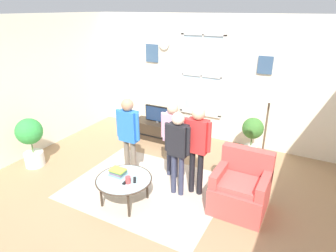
{
  "coord_description": "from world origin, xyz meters",
  "views": [
    {
      "loc": [
        2.05,
        -3.16,
        2.79
      ],
      "look_at": [
        0.03,
        0.61,
        1.03
      ],
      "focal_mm": 30.99,
      "sensor_mm": 36.0,
      "label": 1
    }
  ],
  "objects_px": {
    "cup": "(128,180)",
    "remote_near_books": "(126,182)",
    "coffee_table": "(124,180)",
    "floor_lamp": "(269,104)",
    "armchair": "(241,189)",
    "person_red_shirt": "(197,141)",
    "tv_stand": "(158,131)",
    "television": "(157,114)",
    "person_black_shirt": "(178,145)",
    "person_pink_shirt": "(173,132)",
    "potted_plant_by_window": "(252,132)",
    "book_stack": "(118,172)",
    "potted_plant_corner": "(30,138)",
    "remote_near_cup": "(135,180)",
    "person_blue_shirt": "(129,131)"
  },
  "relations": [
    {
      "from": "cup",
      "to": "remote_near_books",
      "type": "bearing_deg",
      "value": -175.9
    },
    {
      "from": "coffee_table",
      "to": "floor_lamp",
      "type": "relative_size",
      "value": 0.48
    },
    {
      "from": "armchair",
      "to": "person_red_shirt",
      "type": "bearing_deg",
      "value": 177.24
    },
    {
      "from": "tv_stand",
      "to": "television",
      "type": "relative_size",
      "value": 1.96
    },
    {
      "from": "person_black_shirt",
      "to": "person_pink_shirt",
      "type": "height_order",
      "value": "person_black_shirt"
    },
    {
      "from": "person_red_shirt",
      "to": "potted_plant_by_window",
      "type": "relative_size",
      "value": 1.81
    },
    {
      "from": "remote_near_books",
      "to": "tv_stand",
      "type": "bearing_deg",
      "value": 109.28
    },
    {
      "from": "book_stack",
      "to": "person_red_shirt",
      "type": "xyz_separation_m",
      "value": [
        0.99,
        0.69,
        0.45
      ]
    },
    {
      "from": "television",
      "to": "person_red_shirt",
      "type": "height_order",
      "value": "person_red_shirt"
    },
    {
      "from": "person_black_shirt",
      "to": "tv_stand",
      "type": "bearing_deg",
      "value": 128.43
    },
    {
      "from": "book_stack",
      "to": "television",
      "type": "bearing_deg",
      "value": 104.81
    },
    {
      "from": "person_pink_shirt",
      "to": "potted_plant_by_window",
      "type": "relative_size",
      "value": 1.67
    },
    {
      "from": "tv_stand",
      "to": "television",
      "type": "distance_m",
      "value": 0.4
    },
    {
      "from": "potted_plant_corner",
      "to": "remote_near_cup",
      "type": "bearing_deg",
      "value": -1.85
    },
    {
      "from": "potted_plant_corner",
      "to": "floor_lamp",
      "type": "bearing_deg",
      "value": 17.56
    },
    {
      "from": "tv_stand",
      "to": "person_pink_shirt",
      "type": "bearing_deg",
      "value": -50.66
    },
    {
      "from": "coffee_table",
      "to": "person_blue_shirt",
      "type": "relative_size",
      "value": 0.58
    },
    {
      "from": "book_stack",
      "to": "potted_plant_by_window",
      "type": "bearing_deg",
      "value": 58.11
    },
    {
      "from": "armchair",
      "to": "person_pink_shirt",
      "type": "bearing_deg",
      "value": 166.41
    },
    {
      "from": "armchair",
      "to": "remote_near_books",
      "type": "bearing_deg",
      "value": -152.66
    },
    {
      "from": "floor_lamp",
      "to": "person_black_shirt",
      "type": "bearing_deg",
      "value": -145.68
    },
    {
      "from": "person_pink_shirt",
      "to": "potted_plant_corner",
      "type": "xyz_separation_m",
      "value": [
        -2.46,
        -0.91,
        -0.28
      ]
    },
    {
      "from": "potted_plant_by_window",
      "to": "floor_lamp",
      "type": "bearing_deg",
      "value": -70.18
    },
    {
      "from": "person_red_shirt",
      "to": "floor_lamp",
      "type": "height_order",
      "value": "floor_lamp"
    },
    {
      "from": "person_red_shirt",
      "to": "potted_plant_by_window",
      "type": "bearing_deg",
      "value": 74.04
    },
    {
      "from": "tv_stand",
      "to": "armchair",
      "type": "height_order",
      "value": "armchair"
    },
    {
      "from": "potted_plant_by_window",
      "to": "person_pink_shirt",
      "type": "bearing_deg",
      "value": -126.72
    },
    {
      "from": "coffee_table",
      "to": "potted_plant_corner",
      "type": "relative_size",
      "value": 0.9
    },
    {
      "from": "remote_near_books",
      "to": "remote_near_cup",
      "type": "bearing_deg",
      "value": 49.21
    },
    {
      "from": "tv_stand",
      "to": "armchair",
      "type": "distance_m",
      "value": 2.78
    },
    {
      "from": "potted_plant_by_window",
      "to": "cup",
      "type": "bearing_deg",
      "value": -115.95
    },
    {
      "from": "cup",
      "to": "potted_plant_corner",
      "type": "xyz_separation_m",
      "value": [
        -2.29,
        0.17,
        0.1
      ]
    },
    {
      "from": "tv_stand",
      "to": "floor_lamp",
      "type": "relative_size",
      "value": 0.65
    },
    {
      "from": "person_blue_shirt",
      "to": "remote_near_cup",
      "type": "bearing_deg",
      "value": -49.76
    },
    {
      "from": "cup",
      "to": "person_black_shirt",
      "type": "bearing_deg",
      "value": 53.22
    },
    {
      "from": "person_pink_shirt",
      "to": "potted_plant_by_window",
      "type": "distance_m",
      "value": 1.77
    },
    {
      "from": "tv_stand",
      "to": "cup",
      "type": "bearing_deg",
      "value": -69.87
    },
    {
      "from": "cup",
      "to": "floor_lamp",
      "type": "height_order",
      "value": "floor_lamp"
    },
    {
      "from": "remote_near_books",
      "to": "person_black_shirt",
      "type": "distance_m",
      "value": 0.94
    },
    {
      "from": "tv_stand",
      "to": "book_stack",
      "type": "bearing_deg",
      "value": -75.2
    },
    {
      "from": "floor_lamp",
      "to": "cup",
      "type": "bearing_deg",
      "value": -138.65
    },
    {
      "from": "armchair",
      "to": "floor_lamp",
      "type": "bearing_deg",
      "value": 77.65
    },
    {
      "from": "armchair",
      "to": "cup",
      "type": "height_order",
      "value": "armchair"
    },
    {
      "from": "tv_stand",
      "to": "remote_near_cup",
      "type": "height_order",
      "value": "remote_near_cup"
    },
    {
      "from": "person_pink_shirt",
      "to": "floor_lamp",
      "type": "relative_size",
      "value": 0.77
    },
    {
      "from": "potted_plant_by_window",
      "to": "book_stack",
      "type": "bearing_deg",
      "value": -121.89
    },
    {
      "from": "television",
      "to": "floor_lamp",
      "type": "distance_m",
      "value": 2.75
    },
    {
      "from": "potted_plant_by_window",
      "to": "potted_plant_corner",
      "type": "xyz_separation_m",
      "value": [
        -3.5,
        -2.31,
        0.05
      ]
    },
    {
      "from": "tv_stand",
      "to": "person_red_shirt",
      "type": "xyz_separation_m",
      "value": [
        1.58,
        -1.51,
        0.72
      ]
    },
    {
      "from": "armchair",
      "to": "person_red_shirt",
      "type": "relative_size",
      "value": 0.59
    }
  ]
}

